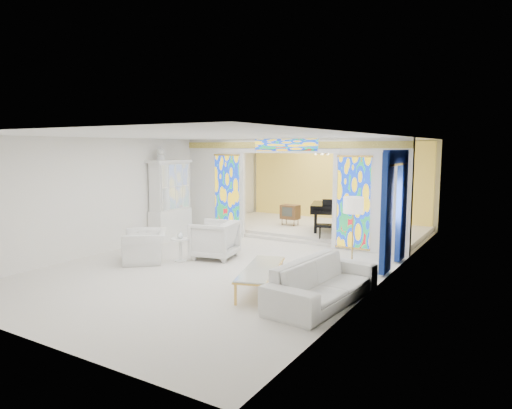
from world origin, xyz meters
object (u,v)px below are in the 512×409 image
Objects in this scene: grand_piano at (338,208)px; china_cabinet at (170,201)px; armchair_left at (145,246)px; coffee_table at (261,270)px; sofa at (323,282)px; armchair_right at (215,240)px; tv_console at (290,212)px.

china_cabinet is at bearing -162.10° from grand_piano.
armchair_left is 6.21m from grand_piano.
coffee_table is 0.73× the size of grand_piano.
sofa is at bearing -25.35° from china_cabinet.
grand_piano is at bearing 97.04° from coffee_table.
armchair_left is (1.31, -2.39, -0.80)m from china_cabinet.
grand_piano is at bearing 148.53° from armchair_right.
sofa is 6.40m from grand_piano.
grand_piano is 4.23× the size of tv_console.
sofa is at bearing 42.96° from armchair_left.
china_cabinet is 0.95× the size of grand_piano.
china_cabinet is at bearing -128.12° from armchair_right.
sofa is (4.85, -0.53, 0.00)m from armchair_left.
china_cabinet is at bearing -125.59° from tv_console.
tv_console reaches higher than armchair_left.
armchair_left is at bearing 171.99° from coffee_table.
armchair_right is 2.82m from coffee_table.
coffee_table is at bearing -102.19° from grand_piano.
armchair_left is 4.88m from sofa.
tv_console is at bearing 160.43° from grand_piano.
grand_piano is (-0.74, 6.01, 0.47)m from coffee_table.
coffee_table is at bearing 94.49° from sofa.
armchair_right is at bearing -86.07° from tv_console.
coffee_table is 3.09× the size of tv_console.
grand_piano is at bearing 112.19° from armchair_left.
tv_console is at bearing 52.00° from china_cabinet.
armchair_right is 0.40× the size of sofa.
coffee_table is (3.55, -0.50, 0.04)m from armchair_left.
coffee_table is (-1.30, 0.03, 0.03)m from sofa.
china_cabinet is 1.06× the size of sofa.
china_cabinet is 2.38× the size of armchair_left.
china_cabinet reaches higher than armchair_left.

